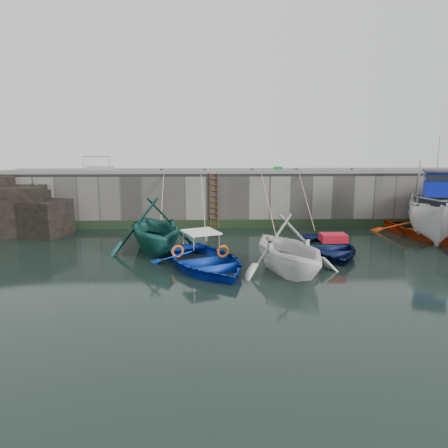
{
  "coord_description": "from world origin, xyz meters",
  "views": [
    {
      "loc": [
        -2.26,
        -14.9,
        5.14
      ],
      "look_at": [
        -1.59,
        5.14,
        1.2
      ],
      "focal_mm": 35.0,
      "sensor_mm": 36.0,
      "label": 1
    }
  ],
  "objects_px": {
    "boat_far_orange": "(431,229)",
    "boat_near_navy": "(327,253)",
    "boat_near_blacktrim": "(287,271)",
    "boat_near_blue": "(206,268)",
    "boat_far_white": "(435,217)",
    "boat_near_white": "(155,250)",
    "fish_crate": "(278,169)",
    "bollard_b": "(205,171)",
    "bollard_d": "(297,171)",
    "bollard_e": "(352,171)",
    "bollard_c": "(252,171)",
    "ladder": "(214,201)",
    "bollard_a": "(161,171)"
  },
  "relations": [
    {
      "from": "bollard_e",
      "to": "boat_near_navy",
      "type": "bearing_deg",
      "value": -115.67
    },
    {
      "from": "fish_crate",
      "to": "bollard_e",
      "type": "distance_m",
      "value": 4.3
    },
    {
      "from": "fish_crate",
      "to": "bollard_e",
      "type": "relative_size",
      "value": 1.92
    },
    {
      "from": "ladder",
      "to": "boat_near_navy",
      "type": "xyz_separation_m",
      "value": [
        5.12,
        -5.67,
        -1.59
      ]
    },
    {
      "from": "boat_far_orange",
      "to": "fish_crate",
      "type": "height_order",
      "value": "boat_far_orange"
    },
    {
      "from": "boat_near_navy",
      "to": "bollard_b",
      "type": "height_order",
      "value": "bollard_b"
    },
    {
      "from": "bollard_b",
      "to": "bollard_e",
      "type": "distance_m",
      "value": 8.5
    },
    {
      "from": "boat_near_navy",
      "to": "bollard_e",
      "type": "xyz_separation_m",
      "value": [
        2.88,
        6.0,
        3.3
      ]
    },
    {
      "from": "boat_near_blue",
      "to": "boat_far_white",
      "type": "height_order",
      "value": "boat_far_white"
    },
    {
      "from": "boat_near_blacktrim",
      "to": "bollard_c",
      "type": "height_order",
      "value": "bollard_c"
    },
    {
      "from": "boat_near_white",
      "to": "fish_crate",
      "type": "relative_size",
      "value": 9.75
    },
    {
      "from": "boat_near_navy",
      "to": "bollard_e",
      "type": "distance_m",
      "value": 7.43
    },
    {
      "from": "bollard_b",
      "to": "boat_near_blacktrim",
      "type": "bearing_deg",
      "value": -69.47
    },
    {
      "from": "boat_near_blacktrim",
      "to": "fish_crate",
      "type": "relative_size",
      "value": 9.03
    },
    {
      "from": "boat_near_blue",
      "to": "bollard_d",
      "type": "height_order",
      "value": "bollard_d"
    },
    {
      "from": "bollard_c",
      "to": "boat_far_white",
      "type": "bearing_deg",
      "value": -19.1
    },
    {
      "from": "boat_near_navy",
      "to": "bollard_c",
      "type": "bearing_deg",
      "value": 115.75
    },
    {
      "from": "ladder",
      "to": "boat_near_blue",
      "type": "distance_m",
      "value": 8.03
    },
    {
      "from": "boat_far_orange",
      "to": "bollard_b",
      "type": "relative_size",
      "value": 26.02
    },
    {
      "from": "boat_near_blacktrim",
      "to": "ladder",
      "type": "bearing_deg",
      "value": 90.84
    },
    {
      "from": "boat_near_navy",
      "to": "boat_far_white",
      "type": "distance_m",
      "value": 7.04
    },
    {
      "from": "bollard_b",
      "to": "bollard_d",
      "type": "distance_m",
      "value": 5.3
    },
    {
      "from": "boat_far_white",
      "to": "bollard_b",
      "type": "bearing_deg",
      "value": -172.88
    },
    {
      "from": "bollard_c",
      "to": "bollard_d",
      "type": "relative_size",
      "value": 1.0
    },
    {
      "from": "boat_near_blacktrim",
      "to": "bollard_d",
      "type": "bearing_deg",
      "value": 59.63
    },
    {
      "from": "bollard_c",
      "to": "bollard_a",
      "type": "bearing_deg",
      "value": 180.0
    },
    {
      "from": "bollard_b",
      "to": "bollard_e",
      "type": "bearing_deg",
      "value": 0.0
    },
    {
      "from": "ladder",
      "to": "bollard_e",
      "type": "xyz_separation_m",
      "value": [
        8.0,
        0.34,
        1.71
      ]
    },
    {
      "from": "boat_near_navy",
      "to": "bollard_b",
      "type": "relative_size",
      "value": 17.53
    },
    {
      "from": "boat_near_white",
      "to": "bollard_e",
      "type": "xyz_separation_m",
      "value": [
        10.84,
        5.22,
        3.3
      ]
    },
    {
      "from": "boat_near_white",
      "to": "bollard_c",
      "type": "relative_size",
      "value": 18.71
    },
    {
      "from": "boat_near_blacktrim",
      "to": "boat_near_navy",
      "type": "height_order",
      "value": "boat_near_blacktrim"
    },
    {
      "from": "boat_near_navy",
      "to": "boat_far_white",
      "type": "xyz_separation_m",
      "value": [
        6.37,
        2.79,
        1.11
      ]
    },
    {
      "from": "boat_near_blacktrim",
      "to": "boat_far_white",
      "type": "height_order",
      "value": "boat_far_white"
    },
    {
      "from": "ladder",
      "to": "bollard_b",
      "type": "xyz_separation_m",
      "value": [
        -0.5,
        0.34,
        1.71
      ]
    },
    {
      "from": "boat_near_blue",
      "to": "boat_near_blacktrim",
      "type": "distance_m",
      "value": 3.26
    },
    {
      "from": "boat_near_white",
      "to": "boat_near_navy",
      "type": "xyz_separation_m",
      "value": [
        7.95,
        -0.78,
        0.0
      ]
    },
    {
      "from": "boat_far_orange",
      "to": "boat_near_blacktrim",
      "type": "bearing_deg",
      "value": -158.76
    },
    {
      "from": "boat_near_white",
      "to": "boat_near_blacktrim",
      "type": "xyz_separation_m",
      "value": [
        5.62,
        -3.55,
        0.0
      ]
    },
    {
      "from": "boat_far_orange",
      "to": "boat_near_navy",
      "type": "bearing_deg",
      "value": -166.57
    },
    {
      "from": "boat_near_blue",
      "to": "bollard_e",
      "type": "relative_size",
      "value": 19.11
    },
    {
      "from": "boat_near_blacktrim",
      "to": "bollard_e",
      "type": "distance_m",
      "value": 10.72
    },
    {
      "from": "boat_near_navy",
      "to": "bollard_e",
      "type": "height_order",
      "value": "bollard_e"
    },
    {
      "from": "boat_near_blacktrim",
      "to": "bollard_b",
      "type": "height_order",
      "value": "bollard_b"
    },
    {
      "from": "boat_near_blacktrim",
      "to": "bollard_c",
      "type": "bearing_deg",
      "value": 76.38
    },
    {
      "from": "boat_near_white",
      "to": "bollard_d",
      "type": "relative_size",
      "value": 18.71
    },
    {
      "from": "boat_near_blacktrim",
      "to": "bollard_d",
      "type": "xyz_separation_m",
      "value": [
        2.02,
        8.77,
        3.3
      ]
    },
    {
      "from": "boat_far_white",
      "to": "boat_far_orange",
      "type": "distance_m",
      "value": 0.8
    },
    {
      "from": "boat_near_blue",
      "to": "boat_near_navy",
      "type": "height_order",
      "value": "boat_near_blue"
    },
    {
      "from": "boat_far_white",
      "to": "bollard_c",
      "type": "bearing_deg",
      "value": -176.97
    }
  ]
}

